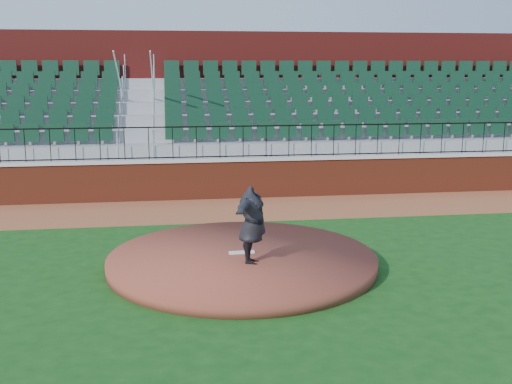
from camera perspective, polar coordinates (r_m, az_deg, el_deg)
ground at (r=13.04m, az=0.93°, el=-6.92°), size 90.00×90.00×0.00m
warning_track at (r=18.19m, az=-1.73°, el=-1.57°), size 34.00×3.20×0.01m
field_wall at (r=19.63m, az=-2.26°, el=1.17°), size 34.00×0.35×1.20m
wall_cap at (r=19.53m, az=-2.27°, el=3.05°), size 34.00×0.45×0.10m
wall_railing at (r=19.45m, az=-2.28°, el=4.65°), size 34.00×0.05×1.00m
seating_stands at (r=22.10m, az=-3.02°, el=6.77°), size 34.00×5.10×4.60m
concourse_wall at (r=24.85m, az=-3.61°, el=8.33°), size 34.00×0.50×5.50m
pitchers_mound at (r=13.02m, az=-1.28°, el=-6.37°), size 5.64×5.64×0.25m
pitching_rubber at (r=13.09m, az=-1.33°, el=-5.62°), size 0.55×0.16×0.04m
pitcher at (r=12.24m, az=-0.37°, el=-3.06°), size 1.09×2.02×1.58m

